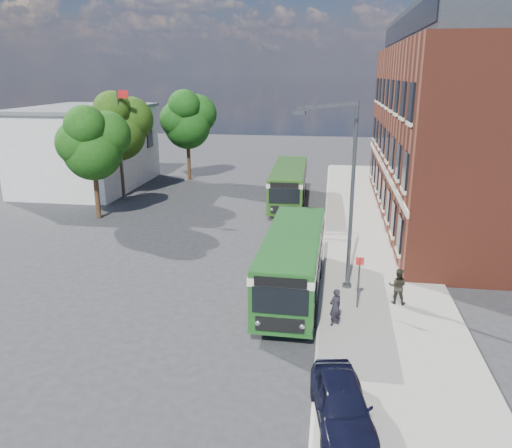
% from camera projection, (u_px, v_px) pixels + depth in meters
% --- Properties ---
extents(ground, '(120.00, 120.00, 0.00)m').
position_uv_depth(ground, '(249.00, 268.00, 27.08)').
color(ground, '#27272A').
rests_on(ground, ground).
extents(pavement, '(6.00, 48.00, 0.15)m').
position_uv_depth(pavement, '(370.00, 229.00, 33.62)').
color(pavement, gray).
rests_on(pavement, ground).
extents(kerb_line, '(0.12, 48.00, 0.01)m').
position_uv_depth(kerb_line, '(325.00, 228.00, 34.08)').
color(kerb_line, beige).
rests_on(kerb_line, ground).
extents(brick_office, '(12.10, 26.00, 14.20)m').
position_uv_depth(brick_office, '(477.00, 121.00, 34.40)').
color(brick_office, maroon).
rests_on(brick_office, ground).
extents(white_building, '(9.40, 13.40, 7.30)m').
position_uv_depth(white_building, '(87.00, 147.00, 45.63)').
color(white_building, beige).
rests_on(white_building, ground).
extents(flagpole, '(0.95, 0.10, 9.00)m').
position_uv_depth(flagpole, '(121.00, 141.00, 39.74)').
color(flagpole, '#3E4144').
rests_on(flagpole, ground).
extents(street_lamp, '(2.96, 2.38, 9.00)m').
position_uv_depth(street_lamp, '(344.00, 194.00, 23.10)').
color(street_lamp, '#3E4144').
rests_on(street_lamp, ground).
extents(bus_stop_sign, '(0.35, 0.08, 2.52)m').
position_uv_depth(bus_stop_sign, '(359.00, 279.00, 21.86)').
color(bus_stop_sign, '#3E4144').
rests_on(bus_stop_sign, ground).
extents(bus_front, '(2.77, 10.10, 3.02)m').
position_uv_depth(bus_front, '(293.00, 258.00, 23.47)').
color(bus_front, '#1D501C').
rests_on(bus_front, ground).
extents(bus_rear, '(2.88, 11.14, 3.02)m').
position_uv_depth(bus_rear, '(289.00, 181.00, 39.99)').
color(bus_rear, '#244D16').
rests_on(bus_rear, ground).
extents(parked_car, '(2.22, 4.18, 1.35)m').
position_uv_depth(parked_car, '(342.00, 403.00, 14.72)').
color(parked_car, black).
rests_on(parked_car, pavement).
extents(pedestrian_a, '(0.70, 0.67, 1.62)m').
position_uv_depth(pedestrian_a, '(335.00, 307.00, 20.47)').
color(pedestrian_a, black).
rests_on(pedestrian_a, pavement).
extents(pedestrian_b, '(0.90, 0.75, 1.67)m').
position_uv_depth(pedestrian_b, '(398.00, 286.00, 22.42)').
color(pedestrian_b, black).
rests_on(pedestrian_b, pavement).
extents(tree_left, '(4.83, 4.59, 8.15)m').
position_uv_depth(tree_left, '(93.00, 142.00, 34.81)').
color(tree_left, '#352313').
rests_on(tree_left, ground).
extents(tree_mid, '(5.24, 4.98, 8.85)m').
position_uv_depth(tree_mid, '(118.00, 125.00, 41.30)').
color(tree_mid, '#352313').
rests_on(tree_mid, ground).
extents(tree_right, '(5.18, 4.93, 8.75)m').
position_uv_depth(tree_right, '(188.00, 119.00, 47.88)').
color(tree_right, '#352313').
rests_on(tree_right, ground).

